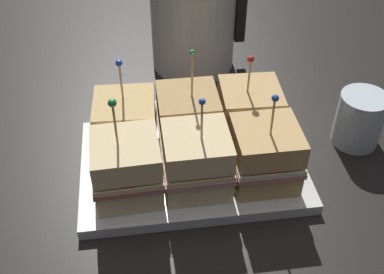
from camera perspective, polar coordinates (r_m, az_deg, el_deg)
ground_plane at (r=0.77m, az=0.00°, el=-3.79°), size 6.00×6.00×0.00m
serving_platter at (r=0.77m, az=0.00°, el=-3.31°), size 0.35×0.24×0.02m
sandwich_front_left at (r=0.69m, az=-7.70°, el=-3.66°), size 0.10×0.10×0.17m
sandwich_front_center at (r=0.69m, az=0.54°, el=-2.81°), size 0.10×0.10×0.16m
sandwich_front_right at (r=0.71m, az=8.63°, el=-2.10°), size 0.10×0.10×0.16m
sandwich_back_left at (r=0.77m, az=-7.84°, el=1.53°), size 0.10×0.10×0.16m
sandwich_back_center at (r=0.77m, az=-0.48°, el=2.17°), size 0.10×0.10×0.18m
sandwich_back_right at (r=0.78m, az=6.81°, el=2.80°), size 0.10×0.10×0.16m
kettle_steel at (r=0.98m, az=0.17°, el=13.94°), size 0.19×0.17×0.23m
drinking_glass at (r=0.84m, az=19.23°, el=2.00°), size 0.08×0.08×0.09m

